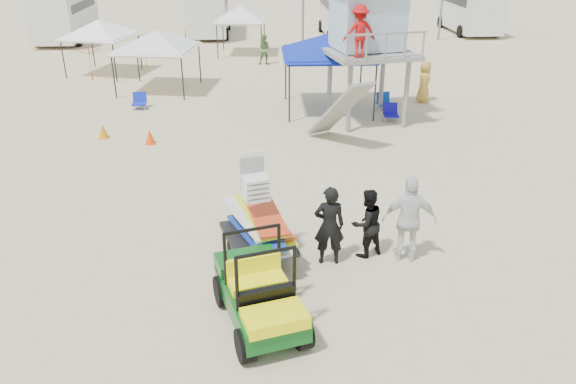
{
  "coord_description": "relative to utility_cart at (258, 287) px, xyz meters",
  "views": [
    {
      "loc": [
        -0.23,
        -8.08,
        6.49
      ],
      "look_at": [
        0.5,
        3.0,
        1.3
      ],
      "focal_mm": 35.0,
      "sensor_mm": 36.0,
      "label": 1
    }
  ],
  "objects": [
    {
      "name": "rv_far_left",
      "position": [
        -11.79,
        29.86,
        0.99
      ],
      "size": [
        2.64,
        6.8,
        3.25
      ],
      "color": "silver",
      "rests_on": "ground"
    },
    {
      "name": "canopy_blue",
      "position": [
        2.96,
        13.35,
        2.02
      ],
      "size": [
        3.39,
        3.39,
        3.37
      ],
      "color": "black",
      "rests_on": "ground"
    },
    {
      "name": "man_right",
      "position": [
        3.22,
        2.03,
        0.16
      ],
      "size": [
        1.19,
        0.63,
        1.93
      ],
      "primitive_type": "imported",
      "rotation": [
        0.0,
        0.0,
        2.99
      ],
      "color": "silver",
      "rests_on": "ground"
    },
    {
      "name": "beach_chair_a",
      "position": [
        -4.52,
        14.0,
        -0.49
      ],
      "size": [
        0.57,
        0.6,
        0.64
      ],
      "color": "#1126B8",
      "rests_on": "ground"
    },
    {
      "name": "canopy_white_c",
      "position": [
        -0.51,
        24.57,
        1.74
      ],
      "size": [
        2.83,
        2.83,
        3.09
      ],
      "color": "black",
      "rests_on": "ground"
    },
    {
      "name": "lifeguard_tower",
      "position": [
        4.11,
        11.92,
        2.68
      ],
      "size": [
        3.42,
        3.42,
        4.68
      ],
      "color": "gray",
      "rests_on": "ground"
    },
    {
      "name": "canopy_white_b",
      "position": [
        -7.28,
        20.19,
        1.67
      ],
      "size": [
        3.49,
        3.49,
        3.03
      ],
      "color": "black",
      "rests_on": "ground"
    },
    {
      "name": "rv_far_right",
      "position": [
        15.21,
        31.36,
        0.99
      ],
      "size": [
        2.64,
        6.6,
        3.25
      ],
      "color": "silver",
      "rests_on": "ground"
    },
    {
      "name": "cone_near",
      "position": [
        -3.46,
        9.77,
        -0.56
      ],
      "size": [
        0.34,
        0.34,
        0.5
      ],
      "primitive_type": "cone",
      "color": "#FF4808",
      "rests_on": "ground"
    },
    {
      "name": "rv_mid_left",
      "position": [
        -2.79,
        31.36,
        0.99
      ],
      "size": [
        2.65,
        6.5,
        3.25
      ],
      "color": "silver",
      "rests_on": "ground"
    },
    {
      "name": "man_left",
      "position": [
        1.52,
        2.03,
        0.08
      ],
      "size": [
        0.66,
        0.45,
        1.78
      ],
      "primitive_type": "imported",
      "rotation": [
        0.0,
        0.0,
        3.11
      ],
      "color": "black",
      "rests_on": "ground"
    },
    {
      "name": "utility_cart",
      "position": [
        0.0,
        0.0,
        0.0
      ],
      "size": [
        1.7,
        2.5,
        1.73
      ],
      "color": "#0C4D16",
      "rests_on": "ground"
    },
    {
      "name": "umbrella_b",
      "position": [
        -5.48,
        21.59,
        0.08
      ],
      "size": [
        2.45,
        2.48,
        1.77
      ],
      "primitive_type": "imported",
      "rotation": [
        0.0,
        0.0,
        0.32
      ],
      "color": "yellow",
      "rests_on": "ground"
    },
    {
      "name": "ground",
      "position": [
        0.21,
        -0.14,
        -0.81
      ],
      "size": [
        140.0,
        140.0,
        0.0
      ],
      "primitive_type": "plane",
      "color": "beige",
      "rests_on": "ground"
    },
    {
      "name": "cone_far",
      "position": [
        -5.16,
        10.48,
        -0.56
      ],
      "size": [
        0.34,
        0.34,
        0.5
      ],
      "primitive_type": "cone",
      "color": "orange",
      "rests_on": "ground"
    },
    {
      "name": "beach_chair_b",
      "position": [
        5.24,
        13.34,
        -0.49
      ],
      "size": [
        0.6,
        0.65,
        0.64
      ],
      "color": "#0E3B9C",
      "rests_on": "ground"
    },
    {
      "name": "distant_beachgoers",
      "position": [
        5.21,
        20.33,
        0.01
      ],
      "size": [
        10.02,
        16.41,
        1.69
      ],
      "color": "gold",
      "rests_on": "ground"
    },
    {
      "name": "umbrella_a",
      "position": [
        -7.58,
        18.81,
        0.0
      ],
      "size": [
        2.07,
        2.09,
        1.62
      ],
      "primitive_type": "imported",
      "rotation": [
        0.0,
        0.0,
        -0.19
      ],
      "color": "#A82612",
      "rests_on": "ground"
    },
    {
      "name": "beach_chair_c",
      "position": [
        5.16,
        11.8,
        -0.49
      ],
      "size": [
        0.59,
        0.63,
        0.64
      ],
      "color": "#140E9F",
      "rests_on": "ground"
    },
    {
      "name": "rv_mid_right",
      "position": [
        6.21,
        29.86,
        0.99
      ],
      "size": [
        2.64,
        7.0,
        3.25
      ],
      "color": "silver",
      "rests_on": "ground"
    },
    {
      "name": "surf_trailer",
      "position": [
        0.01,
        2.33,
        0.07
      ],
      "size": [
        1.71,
        2.47,
        2.14
      ],
      "color": "black",
      "rests_on": "ground"
    },
    {
      "name": "man_mid",
      "position": [
        2.37,
        2.28,
        -0.03
      ],
      "size": [
        0.94,
        0.85,
        1.56
      ],
      "primitive_type": "imported",
      "rotation": [
        0.0,
        0.0,
        3.57
      ],
      "color": "black",
      "rests_on": "ground"
    },
    {
      "name": "canopy_white_a",
      "position": [
        -4.09,
        16.81,
        1.67
      ],
      "size": [
        3.59,
        3.59,
        3.02
      ],
      "color": "black",
      "rests_on": "ground"
    }
  ]
}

